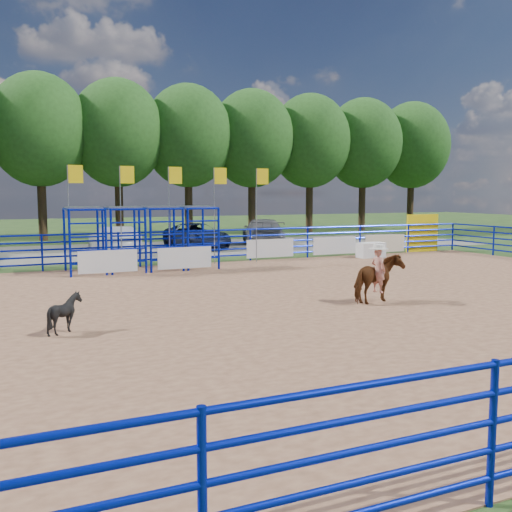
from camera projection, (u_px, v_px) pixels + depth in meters
name	position (u px, v px, depth m)	size (l,w,h in m)	color
ground	(293.00, 304.00, 15.99)	(120.00, 120.00, 0.00)	#334F1F
arena_dirt	(293.00, 304.00, 15.99)	(30.00, 20.00, 0.02)	#9E6F4F
gravel_strip	(150.00, 250.00, 31.45)	(40.00, 10.00, 0.01)	slate
announcer_table	(371.00, 250.00, 27.47)	(1.35, 0.63, 0.72)	silver
horse_and_rider	(378.00, 275.00, 16.05)	(1.76, 1.17, 2.28)	#5A2D12
calf	(65.00, 313.00, 12.64)	(0.72, 0.81, 0.89)	black
car_b	(114.00, 240.00, 29.38)	(1.48, 4.25, 1.40)	#96989E
car_c	(197.00, 236.00, 32.22)	(2.33, 5.05, 1.40)	#151B34
car_d	(263.00, 232.00, 34.02)	(2.22, 5.47, 1.59)	#5F5E61
perimeter_fence	(293.00, 278.00, 15.91)	(30.10, 20.10, 1.50)	#0819B1
chute_assembly	(151.00, 239.00, 23.12)	(19.32, 2.41, 4.20)	#0819B1
treeline	(117.00, 128.00, 38.80)	(56.40, 6.40, 11.24)	#3F2B19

